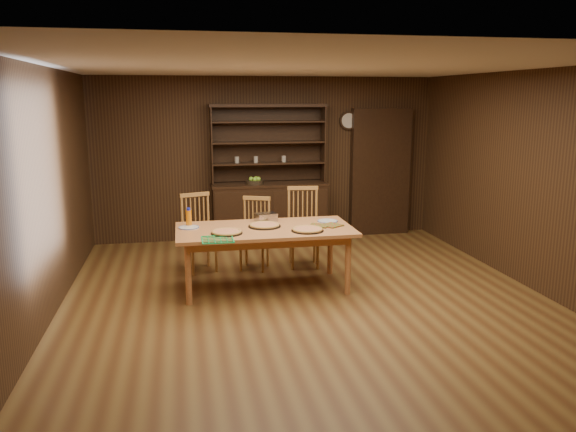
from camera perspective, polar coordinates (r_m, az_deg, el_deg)
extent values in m
plane|color=brown|center=(6.53, 1.95, -8.43)|extent=(6.00, 6.00, 0.00)
plane|color=silver|center=(6.12, 2.13, 15.01)|extent=(6.00, 6.00, 0.00)
plane|color=#3D2613|center=(9.12, -2.19, 5.84)|extent=(5.50, 0.00, 5.50)
plane|color=#3D2613|center=(3.41, 13.40, -5.00)|extent=(5.50, 0.00, 5.50)
plane|color=#3D2613|center=(6.20, -23.61, 1.92)|extent=(0.00, 6.00, 6.00)
plane|color=#3D2613|center=(7.31, 23.59, 3.32)|extent=(0.00, 6.00, 6.00)
cube|color=black|center=(9.00, -1.89, 0.27)|extent=(1.80, 0.50, 0.90)
cube|color=black|center=(8.91, -1.91, 3.23)|extent=(1.84, 0.52, 0.04)
cube|color=black|center=(9.06, -2.17, 7.39)|extent=(1.80, 0.02, 1.20)
cube|color=black|center=(8.82, -7.79, 7.16)|extent=(0.02, 0.32, 1.20)
cube|color=black|center=(9.10, 3.57, 7.39)|extent=(0.02, 0.32, 1.20)
cube|color=black|center=(8.89, -2.05, 11.17)|extent=(1.84, 0.34, 0.05)
cylinder|color=gray|center=(8.88, -5.22, 5.71)|extent=(0.07, 0.07, 0.10)
cylinder|color=gray|center=(8.91, -3.29, 5.76)|extent=(0.07, 0.07, 0.10)
cube|color=black|center=(9.52, 9.32, 4.44)|extent=(1.00, 0.18, 2.10)
cylinder|color=black|center=(9.33, 6.16, 9.61)|extent=(0.30, 0.04, 0.30)
cylinder|color=beige|center=(9.31, 6.20, 9.61)|extent=(0.24, 0.01, 0.24)
cube|color=#C87845|center=(6.69, -2.38, -1.38)|extent=(2.09, 1.05, 0.04)
cylinder|color=#C87845|center=(6.34, -10.10, -5.84)|extent=(0.07, 0.07, 0.71)
cylinder|color=#C87845|center=(7.10, -10.21, -3.90)|extent=(0.07, 0.07, 0.71)
cylinder|color=#C87845|center=(6.61, 6.11, -4.97)|extent=(0.07, 0.07, 0.71)
cylinder|color=#C87845|center=(7.34, 4.31, -3.21)|extent=(0.07, 0.07, 0.71)
cube|color=#C18942|center=(7.51, -8.90, -2.35)|extent=(0.52, 0.51, 0.04)
cylinder|color=#C18942|center=(7.39, -9.64, -4.46)|extent=(0.04, 0.04, 0.41)
cylinder|color=#C18942|center=(7.66, -10.36, -3.88)|extent=(0.04, 0.04, 0.41)
cylinder|color=#C18942|center=(7.49, -7.30, -4.15)|extent=(0.04, 0.04, 0.41)
cylinder|color=#C18942|center=(7.76, -8.09, -3.60)|extent=(0.04, 0.04, 0.41)
cube|color=#C18942|center=(7.55, -9.47, 2.16)|extent=(0.40, 0.15, 0.05)
cube|color=#C18942|center=(7.53, -3.46, -2.43)|extent=(0.51, 0.50, 0.04)
cylinder|color=#C18942|center=(7.49, -4.83, -4.20)|extent=(0.03, 0.03, 0.38)
cylinder|color=#C18942|center=(7.75, -4.25, -3.63)|extent=(0.03, 0.03, 0.38)
cylinder|color=#C18942|center=(7.42, -2.58, -4.34)|extent=(0.03, 0.03, 0.38)
cylinder|color=#C18942|center=(7.68, -2.08, -3.76)|extent=(0.03, 0.03, 0.38)
cube|color=#C18942|center=(7.57, -3.20, 1.82)|extent=(0.36, 0.17, 0.05)
cube|color=#C18942|center=(7.63, 1.63, -1.82)|extent=(0.49, 0.47, 0.04)
cylinder|color=#C18942|center=(7.52, 0.47, -3.90)|extent=(0.04, 0.04, 0.44)
cylinder|color=#C18942|center=(7.82, 0.26, -3.26)|extent=(0.04, 0.04, 0.44)
cylinder|color=#C18942|center=(7.56, 3.03, -3.83)|extent=(0.04, 0.04, 0.44)
cylinder|color=#C18942|center=(7.86, 2.72, -3.21)|extent=(0.04, 0.04, 0.44)
cube|color=#C18942|center=(7.68, 1.51, 2.86)|extent=(0.42, 0.08, 0.05)
cylinder|color=black|center=(6.44, -6.24, -1.75)|extent=(0.36, 0.36, 0.01)
cylinder|color=#E9A263|center=(6.44, -6.25, -1.62)|extent=(0.33, 0.33, 0.02)
torus|color=#BA8B42|center=(6.44, -6.25, -1.62)|extent=(0.34, 0.34, 0.03)
cylinder|color=black|center=(6.53, 1.99, -1.49)|extent=(0.38, 0.38, 0.01)
cylinder|color=#E9A263|center=(6.53, 1.99, -1.36)|extent=(0.35, 0.35, 0.02)
torus|color=#BA8B42|center=(6.53, 1.99, -1.36)|extent=(0.35, 0.35, 0.03)
cylinder|color=black|center=(6.75, -2.40, -1.05)|extent=(0.39, 0.39, 0.01)
cylinder|color=#E9A263|center=(6.74, -2.41, -0.93)|extent=(0.35, 0.35, 0.02)
torus|color=#BA8B42|center=(6.74, -2.41, -0.93)|extent=(0.36, 0.36, 0.03)
cylinder|color=beige|center=(6.77, -10.05, -1.16)|extent=(0.24, 0.24, 0.01)
torus|color=navy|center=(6.77, -10.05, -1.14)|extent=(0.25, 0.25, 0.01)
cylinder|color=beige|center=(7.03, 4.03, -0.52)|extent=(0.25, 0.25, 0.01)
torus|color=navy|center=(7.03, 4.04, -0.50)|extent=(0.26, 0.26, 0.01)
cube|color=silver|center=(7.04, -2.25, -0.11)|extent=(0.29, 0.24, 0.10)
cylinder|color=orange|center=(6.85, -10.05, -0.23)|extent=(0.07, 0.07, 0.19)
cylinder|color=#1620B3|center=(6.83, -10.08, 0.69)|extent=(0.04, 0.04, 0.03)
cube|color=#9E1A12|center=(6.80, 4.46, -0.94)|extent=(0.30, 0.30, 0.02)
cube|color=#9E1A12|center=(6.77, 3.14, -0.98)|extent=(0.28, 0.28, 0.02)
cylinder|color=black|center=(8.82, -3.44, 3.45)|extent=(0.28, 0.28, 0.06)
sphere|color=#8EBE32|center=(8.81, -3.77, 3.77)|extent=(0.08, 0.08, 0.08)
sphere|color=#8EBE32|center=(8.85, -3.28, 3.81)|extent=(0.08, 0.08, 0.08)
sphere|color=#8EBE32|center=(8.76, -3.40, 3.73)|extent=(0.08, 0.08, 0.08)
sphere|color=#8EBE32|center=(8.80, -3.04, 3.77)|extent=(0.08, 0.08, 0.08)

